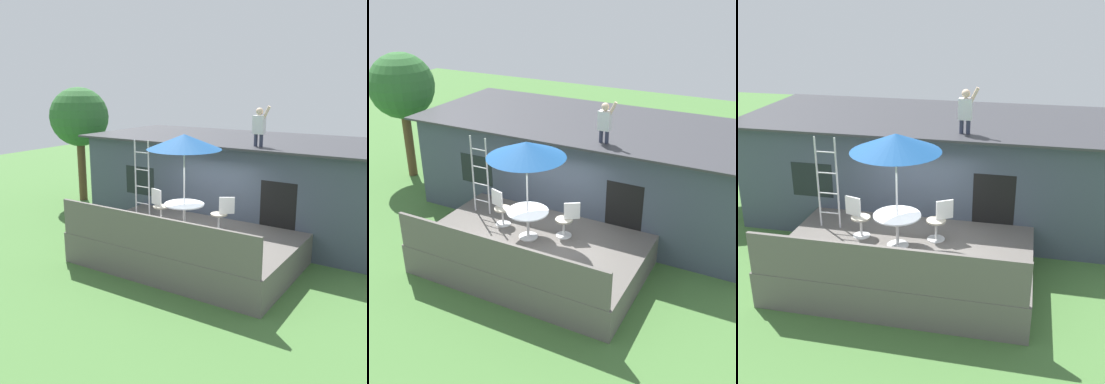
{
  "view_description": "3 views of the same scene",
  "coord_description": "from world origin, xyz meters",
  "views": [
    {
      "loc": [
        5.69,
        -9.25,
        4.55
      ],
      "look_at": [
        -0.44,
        0.4,
        1.74
      ],
      "focal_mm": 41.22,
      "sensor_mm": 36.0,
      "label": 1
    },
    {
      "loc": [
        5.13,
        -8.85,
        6.93
      ],
      "look_at": [
        0.0,
        0.99,
        1.69
      ],
      "focal_mm": 44.18,
      "sensor_mm": 36.0,
      "label": 2
    },
    {
      "loc": [
        2.4,
        -9.17,
        5.89
      ],
      "look_at": [
        0.24,
        0.54,
        1.9
      ],
      "focal_mm": 45.6,
      "sensor_mm": 36.0,
      "label": 3
    }
  ],
  "objects": [
    {
      "name": "ground_plane",
      "position": [
        0.0,
        0.0,
        0.0
      ],
      "size": [
        40.0,
        40.0,
        0.0
      ],
      "primitive_type": "plane",
      "color": "#477538"
    },
    {
      "name": "house",
      "position": [
        0.0,
        3.6,
        1.45
      ],
      "size": [
        10.5,
        4.5,
        2.88
      ],
      "color": "#424C5B",
      "rests_on": "ground"
    },
    {
      "name": "deck",
      "position": [
        0.0,
        0.0,
        0.4
      ],
      "size": [
        5.49,
        3.53,
        0.8
      ],
      "primitive_type": "cube",
      "color": "#605B56",
      "rests_on": "ground"
    },
    {
      "name": "deck_railing",
      "position": [
        0.0,
        -1.71,
        1.25
      ],
      "size": [
        5.39,
        0.08,
        0.9
      ],
      "primitive_type": "cube",
      "color": "#605B56",
      "rests_on": "deck"
    },
    {
      "name": "patio_table",
      "position": [
        -0.18,
        0.01,
        1.39
      ],
      "size": [
        1.04,
        1.04,
        0.74
      ],
      "color": "silver",
      "rests_on": "deck"
    },
    {
      "name": "patio_umbrella",
      "position": [
        -0.18,
        0.01,
        3.15
      ],
      "size": [
        1.9,
        1.9,
        2.54
      ],
      "color": "silver",
      "rests_on": "deck"
    },
    {
      "name": "step_ladder",
      "position": [
        -1.99,
        0.6,
        1.9
      ],
      "size": [
        0.52,
        0.04,
        2.2
      ],
      "color": "silver",
      "rests_on": "deck"
    },
    {
      "name": "person_figure",
      "position": [
        0.97,
        2.01,
        3.49
      ],
      "size": [
        0.47,
        0.2,
        1.11
      ],
      "color": "#33384C",
      "rests_on": "house"
    },
    {
      "name": "patio_chair_left",
      "position": [
        -1.18,
        0.31,
        1.26
      ],
      "size": [
        0.61,
        0.44,
        0.92
      ],
      "rotation": [
        0.0,
        0.0,
        -0.29
      ],
      "color": "silver",
      "rests_on": "deck"
    },
    {
      "name": "patio_chair_right",
      "position": [
        0.65,
        0.53,
        1.26
      ],
      "size": [
        0.57,
        0.45,
        0.92
      ],
      "rotation": [
        0.0,
        0.0,
        -2.58
      ],
      "color": "silver",
      "rests_on": "deck"
    },
    {
      "name": "backyard_tree",
      "position": [
        -6.97,
        3.14,
        3.27
      ],
      "size": [
        2.26,
        2.26,
        4.44
      ],
      "color": "brown",
      "rests_on": "ground"
    }
  ]
}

